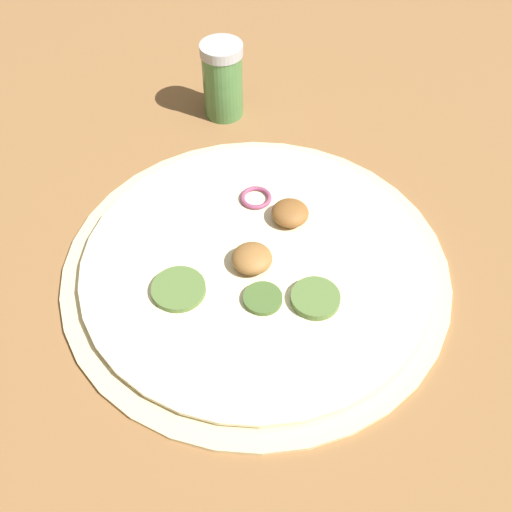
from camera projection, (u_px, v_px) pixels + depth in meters
name	position (u px, v px, depth m)	size (l,w,h in m)	color
ground_plane	(256.00, 268.00, 0.59)	(3.00, 3.00, 0.00)	olive
pizza	(256.00, 264.00, 0.58)	(0.38, 0.38, 0.03)	beige
spice_jar	(223.00, 80.00, 0.71)	(0.05, 0.05, 0.09)	#4C7F42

